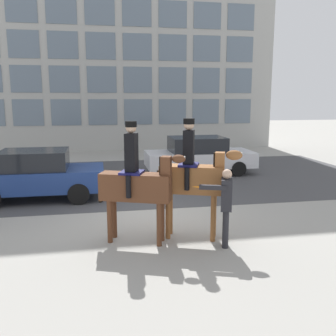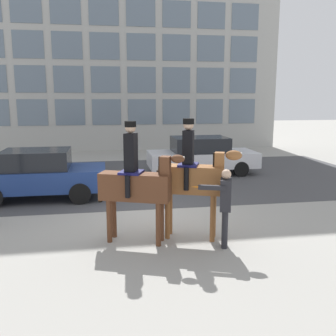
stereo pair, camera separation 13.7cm
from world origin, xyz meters
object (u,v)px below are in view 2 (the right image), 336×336
(mounted_horse_lead, at_px, (136,183))
(pedestrian_bystander, at_px, (225,202))
(street_car_near_lane, at_px, (40,174))
(street_car_far_lane, at_px, (201,155))
(mounted_horse_companion, at_px, (193,176))

(mounted_horse_lead, relative_size, pedestrian_bystander, 1.58)
(street_car_near_lane, relative_size, street_car_far_lane, 0.89)
(mounted_horse_companion, distance_m, pedestrian_bystander, 0.93)
(mounted_horse_lead, bearing_deg, pedestrian_bystander, 1.99)
(mounted_horse_lead, distance_m, pedestrian_bystander, 1.90)
(mounted_horse_companion, relative_size, pedestrian_bystander, 1.60)
(mounted_horse_lead, height_order, mounted_horse_companion, mounted_horse_companion)
(street_car_far_lane, bearing_deg, pedestrian_bystander, -101.12)
(mounted_horse_companion, xyz_separation_m, pedestrian_bystander, (0.53, -0.64, -0.43))
(mounted_horse_companion, height_order, street_car_far_lane, mounted_horse_companion)
(mounted_horse_lead, height_order, street_car_near_lane, mounted_horse_lead)
(street_car_near_lane, bearing_deg, mounted_horse_lead, -56.75)
(pedestrian_bystander, bearing_deg, mounted_horse_lead, -0.24)
(pedestrian_bystander, bearing_deg, mounted_horse_companion, -31.53)
(street_car_near_lane, xyz_separation_m, street_car_far_lane, (5.91, 3.02, -0.01))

